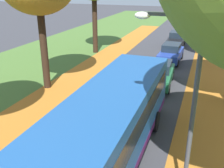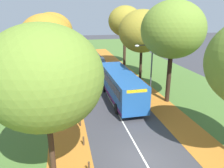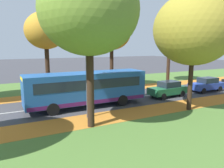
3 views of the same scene
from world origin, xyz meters
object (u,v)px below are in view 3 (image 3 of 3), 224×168
at_px(tree_left_far, 170,34).
at_px(car_green_lead, 168,89).
at_px(tree_left_mid, 112,33).
at_px(streetlamp_right, 85,67).
at_px(bollard_fourth, 22,98).
at_px(tree_left_near, 46,31).
at_px(car_blue_following, 207,84).
at_px(tree_right_near, 89,11).
at_px(bus, 87,87).
at_px(tree_right_mid, 194,29).

height_order(tree_left_far, car_green_lead, tree_left_far).
height_order(tree_left_mid, streetlamp_right, tree_left_mid).
relative_size(tree_left_mid, streetlamp_right, 1.49).
bearing_deg(bollard_fourth, streetlamp_right, 27.59).
bearing_deg(tree_left_near, car_blue_following, 66.81).
bearing_deg(tree_left_mid, tree_right_near, -32.77).
distance_m(tree_right_near, bollard_fourth, 12.13).
distance_m(tree_left_near, tree_left_mid, 7.77).
relative_size(bus, car_green_lead, 2.44).
xyz_separation_m(streetlamp_right, car_blue_following, (-2.35, 15.79, -2.92)).
xyz_separation_m(tree_left_mid, streetlamp_right, (9.30, -6.89, -3.06)).
bearing_deg(tree_left_mid, tree_left_far, 93.87).
relative_size(tree_left_near, bollard_fourth, 13.27).
bearing_deg(tree_right_mid, tree_left_near, -142.07).
xyz_separation_m(tree_left_far, car_blue_following, (7.61, -0.83, -6.11)).
height_order(tree_left_mid, bus, tree_left_mid).
bearing_deg(car_green_lead, bollard_fourth, -109.84).
bearing_deg(tree_right_mid, bollard_fourth, -128.15).
height_order(tree_left_mid, car_blue_following, tree_left_mid).
bearing_deg(tree_left_mid, car_blue_following, 52.01).
bearing_deg(streetlamp_right, tree_left_near, -174.75).
distance_m(streetlamp_right, car_blue_following, 16.23).
xyz_separation_m(tree_left_near, tree_right_near, (11.58, 0.44, 0.51)).
height_order(tree_right_near, streetlamp_right, tree_right_near).
relative_size(tree_right_mid, car_blue_following, 2.20).
xyz_separation_m(tree_left_mid, car_green_lead, (7.00, 3.02, -5.98)).
height_order(tree_left_mid, car_green_lead, tree_left_mid).
relative_size(tree_left_mid, bus, 0.86).
relative_size(tree_left_mid, car_green_lead, 2.10).
bearing_deg(tree_right_mid, tree_left_far, 145.38).
relative_size(tree_right_near, streetlamp_right, 1.68).
distance_m(tree_left_far, car_blue_following, 9.80).
relative_size(tree_left_near, tree_right_near, 0.88).
distance_m(bollard_fourth, streetlamp_right, 8.86).
bearing_deg(tree_right_mid, tree_left_mid, -173.36).
xyz_separation_m(bollard_fourth, car_green_lead, (4.95, 13.71, 0.48)).
distance_m(tree_left_near, tree_right_mid, 14.82).
distance_m(tree_right_mid, streetlamp_right, 8.96).
height_order(tree_left_mid, tree_right_mid, tree_right_mid).
bearing_deg(tree_right_mid, car_blue_following, 121.02).
xyz_separation_m(tree_right_mid, bollard_fourth, (-9.44, -12.02, -6.17)).
bearing_deg(tree_left_mid, car_green_lead, 23.37).
height_order(streetlamp_right, bus, streetlamp_right).
relative_size(tree_left_far, tree_right_near, 0.89).
height_order(tree_left_far, bus, tree_left_far).
bearing_deg(tree_right_near, tree_right_mid, 89.31).
bearing_deg(bus, car_blue_following, 89.12).
bearing_deg(bus, car_green_lead, 88.23).
distance_m(tree_left_far, bollard_fourth, 21.62).
bearing_deg(car_blue_following, tree_left_far, 173.75).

